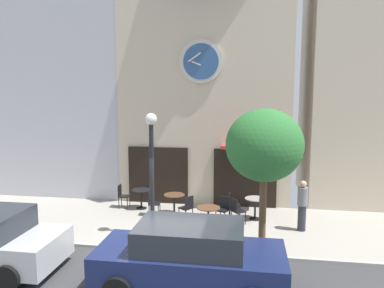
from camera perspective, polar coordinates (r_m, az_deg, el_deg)
ground_plane at (r=10.38m, az=-6.25°, el=-17.91°), size 24.41×10.89×0.13m
clock_building at (r=15.87m, az=2.04°, el=10.87°), size 7.00×3.93×10.32m
neighbor_building_left at (r=18.25m, az=-19.86°, el=15.01°), size 6.49×3.05×13.77m
street_lamp at (r=11.51m, az=-6.18°, el=-4.78°), size 0.36×0.36×3.88m
street_tree at (r=10.41m, az=11.04°, el=-0.30°), size 2.14×1.93×4.07m
cafe_table_near_curb at (r=14.67m, az=-7.80°, el=-7.74°), size 0.74×0.74×0.76m
cafe_table_rightmost at (r=13.90m, az=-2.75°, el=-8.52°), size 0.77×0.77×0.75m
cafe_table_center_left at (r=12.50m, az=2.53°, el=-10.50°), size 0.78×0.78×0.73m
cafe_table_near_door at (r=13.54m, az=9.67°, el=-9.09°), size 0.73×0.73×0.77m
cafe_chair_facing_wall at (r=13.65m, az=6.21°, el=-8.99°), size 0.45×0.45×0.90m
cafe_chair_mid_row at (r=13.21m, az=-0.72°, el=-9.53°), size 0.56×0.56×0.90m
cafe_chair_corner at (r=12.99m, az=6.85°, el=-9.89°), size 0.56×0.56×0.90m
cafe_chair_under_awning at (r=13.14m, az=4.89°, el=-9.65°), size 0.53×0.53×0.90m
cafe_chair_outer at (r=14.94m, az=-10.67°, el=-7.59°), size 0.41×0.41×0.90m
cafe_chair_left_end at (r=13.84m, az=-6.12°, el=-8.75°), size 0.43×0.43×0.90m
pedestrian_grey at (r=12.75m, az=16.57°, el=-8.96°), size 0.38×0.38×1.67m
parked_car_navy at (r=8.87m, az=-0.28°, el=-16.98°), size 4.31×2.03×1.55m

